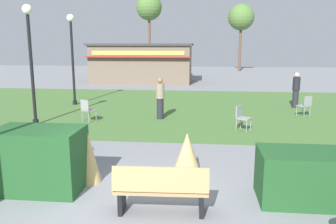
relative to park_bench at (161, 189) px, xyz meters
The scene contains 18 objects.
ground_plane 0.66m from the park_bench, 165.64° to the left, with size 80.00×80.00×0.00m, color slate.
lawn_patch 10.53m from the park_bench, 92.39° to the left, with size 36.00×12.00×0.01m, color #446B33.
park_bench is the anchor object (origin of this frame).
hedge_left 2.80m from the park_bench, 163.09° to the left, with size 1.81×1.10×1.32m, color #1E4C23.
hedge_right 2.95m from the park_bench, 16.34° to the left, with size 1.98×1.10×1.01m, color #1E4C23.
ornamental_grass_behind_left 2.23m from the park_bench, 143.70° to the left, with size 0.55×0.55×1.21m, color tan.
ornamental_grass_behind_right 2.04m from the park_bench, 79.57° to the left, with size 0.70×0.70×1.01m, color tan.
lamppost_mid 8.88m from the park_bench, 131.05° to the left, with size 0.36×0.36×4.43m.
lamppost_far 12.46m from the park_bench, 117.93° to the left, with size 0.36×0.36×4.43m.
food_kiosk 21.62m from the park_bench, 100.95° to the left, with size 7.90×4.41×3.02m.
cafe_chair_west 10.31m from the park_bench, 60.84° to the left, with size 0.62×0.62×0.89m.
cafe_chair_east 6.70m from the park_bench, 71.81° to the left, with size 0.60×0.60×0.89m.
cafe_chair_center 8.06m from the park_bench, 118.18° to the left, with size 0.60×0.60×0.89m.
person_strolling 12.20m from the park_bench, 65.14° to the left, with size 0.34×0.34×1.69m.
person_standing 8.02m from the park_bench, 97.28° to the left, with size 0.34×0.34×1.69m.
parked_car_west_slot 27.30m from the park_bench, 95.70° to the left, with size 4.35×2.34×1.20m.
tree_left_bg 33.95m from the park_bench, 99.25° to the left, with size 2.80×2.80×8.29m.
tree_right_bg 33.73m from the park_bench, 82.02° to the left, with size 2.80×2.80×7.18m.
Camera 1 is at (1.16, -5.83, 3.06)m, focal length 36.68 mm.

